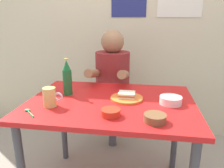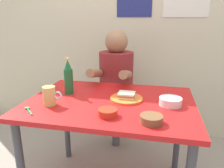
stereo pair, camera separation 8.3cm
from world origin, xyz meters
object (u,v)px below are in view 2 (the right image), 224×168
(dining_table, at_px, (110,113))
(sauce_bowl_chili, at_px, (108,112))
(stool, at_px, (116,114))
(beer_mug, at_px, (50,96))
(beer_bottle, at_px, (68,78))
(plate_orange, at_px, (126,99))
(person_seated, at_px, (116,74))
(sandwich, at_px, (127,95))

(dining_table, distance_m, sauce_bowl_chili, 0.27)
(stool, xyz_separation_m, beer_mug, (-0.27, -0.79, 0.45))
(beer_bottle, distance_m, sauce_bowl_chili, 0.49)
(beer_mug, bearing_deg, sauce_bowl_chili, -11.53)
(stool, relative_size, beer_mug, 3.57)
(stool, bearing_deg, plate_orange, -72.30)
(beer_bottle, bearing_deg, stool, 66.76)
(beer_mug, bearing_deg, beer_bottle, 82.18)
(stool, height_order, person_seated, person_seated)
(sandwich, distance_m, beer_mug, 0.50)
(stool, distance_m, sandwich, 0.75)
(plate_orange, relative_size, sauce_bowl_chili, 2.00)
(beer_mug, distance_m, beer_bottle, 0.24)
(person_seated, height_order, plate_orange, person_seated)
(plate_orange, bearing_deg, person_seated, 108.02)
(beer_mug, height_order, beer_bottle, beer_bottle)
(stool, xyz_separation_m, beer_bottle, (-0.24, -0.56, 0.51))
(sandwich, distance_m, sauce_bowl_chili, 0.28)
(sandwich, xyz_separation_m, sauce_bowl_chili, (-0.06, -0.27, -0.01))
(stool, relative_size, plate_orange, 2.05)
(stool, height_order, beer_bottle, beer_bottle)
(person_seated, bearing_deg, stool, 90.00)
(person_seated, distance_m, plate_orange, 0.61)
(dining_table, height_order, beer_bottle, beer_bottle)
(beer_mug, bearing_deg, sandwich, 22.99)
(plate_orange, bearing_deg, sauce_bowl_chili, -103.18)
(sandwich, bearing_deg, plate_orange, 0.00)
(plate_orange, xyz_separation_m, sandwich, (0.00, 0.00, 0.02))
(beer_mug, xyz_separation_m, sauce_bowl_chili, (0.39, -0.08, -0.04))
(dining_table, relative_size, beer_bottle, 4.20)
(sandwich, height_order, sauce_bowl_chili, sandwich)
(sauce_bowl_chili, bearing_deg, beer_bottle, 139.54)
(plate_orange, distance_m, sauce_bowl_chili, 0.28)
(stool, distance_m, plate_orange, 0.74)
(stool, bearing_deg, person_seated, -90.00)
(sandwich, bearing_deg, beer_mug, -157.01)
(plate_orange, height_order, beer_mug, beer_mug)
(plate_orange, bearing_deg, sandwich, 0.00)
(stool, xyz_separation_m, sauce_bowl_chili, (0.12, -0.87, 0.41))
(dining_table, xyz_separation_m, plate_orange, (0.10, 0.04, 0.10))
(stool, distance_m, sauce_bowl_chili, 0.97)
(plate_orange, xyz_separation_m, beer_bottle, (-0.43, 0.03, 0.11))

